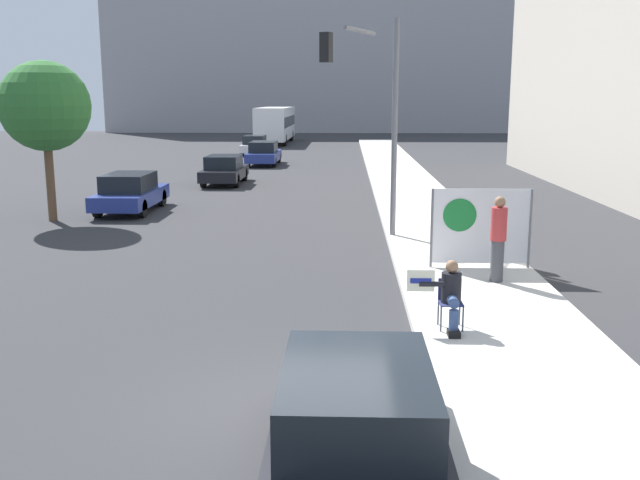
{
  "coord_description": "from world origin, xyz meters",
  "views": [
    {
      "loc": [
        0.66,
        -8.65,
        4.05
      ],
      "look_at": [
        0.11,
        6.04,
        1.12
      ],
      "focal_mm": 40.0,
      "sensor_mm": 36.0,
      "label": 1
    }
  ],
  "objects": [
    {
      "name": "car_on_road_far_lane",
      "position": [
        -5.97,
        43.01,
        0.7
      ],
      "size": [
        1.7,
        4.44,
        1.4
      ],
      "color": "silver",
      "rests_on": "ground_plane"
    },
    {
      "name": "car_on_road_distant",
      "position": [
        -4.41,
        35.03,
        0.72
      ],
      "size": [
        1.78,
        4.72,
        1.45
      ],
      "color": "navy",
      "rests_on": "ground_plane"
    },
    {
      "name": "jogger_on_sidewalk",
      "position": [
        3.92,
        6.41,
        1.11
      ],
      "size": [
        0.34,
        0.34,
        1.85
      ],
      "rotation": [
        0.0,
        0.0,
        2.82
      ],
      "color": "#424247",
      "rests_on": "sidewalk_curb"
    },
    {
      "name": "street_tree_near_curb",
      "position": [
        -9.17,
        14.58,
        3.77
      ],
      "size": [
        2.93,
        2.93,
        5.26
      ],
      "color": "brown",
      "rests_on": "ground_plane"
    },
    {
      "name": "sidewalk_curb",
      "position": [
        3.43,
        15.0,
        0.08
      ],
      "size": [
        3.18,
        90.0,
        0.16
      ],
      "primitive_type": "cube",
      "color": "beige",
      "rests_on": "ground_plane"
    },
    {
      "name": "parked_car_curbside",
      "position": [
        0.78,
        -1.84,
        0.71
      ],
      "size": [
        1.75,
        4.33,
        1.43
      ],
      "color": "black",
      "rests_on": "ground_plane"
    },
    {
      "name": "pedestrian_behind",
      "position": [
        4.49,
        8.9,
        1.02
      ],
      "size": [
        0.34,
        0.34,
        1.69
      ],
      "rotation": [
        0.0,
        0.0,
        1.59
      ],
      "color": "#756651",
      "rests_on": "sidewalk_curb"
    },
    {
      "name": "seated_protester",
      "position": [
        2.44,
        3.1,
        0.8
      ],
      "size": [
        0.97,
        0.77,
        1.2
      ],
      "rotation": [
        0.0,
        0.0,
        -0.43
      ],
      "color": "#474C56",
      "rests_on": "sidewalk_curb"
    },
    {
      "name": "protest_banner",
      "position": [
        3.77,
        7.7,
        1.14
      ],
      "size": [
        2.32,
        0.06,
        1.85
      ],
      "color": "slate",
      "rests_on": "sidewalk_curb"
    },
    {
      "name": "building_backdrop_far",
      "position": [
        -2.0,
        81.81,
        11.46
      ],
      "size": [
        52.0,
        12.0,
        22.92
      ],
      "color": "#99999E",
      "rests_on": "ground_plane"
    },
    {
      "name": "car_on_road_midblock",
      "position": [
        -5.16,
        25.09,
        0.69
      ],
      "size": [
        1.75,
        4.33,
        1.38
      ],
      "color": "black",
      "rests_on": "ground_plane"
    },
    {
      "name": "traffic_light_pole",
      "position": [
        1.31,
        12.02,
        4.17
      ],
      "size": [
        2.24,
        2.01,
        6.05
      ],
      "color": "slate",
      "rests_on": "sidewalk_curb"
    },
    {
      "name": "city_bus_on_road",
      "position": [
        -5.77,
        56.39,
        1.85
      ],
      "size": [
        2.6,
        12.19,
        3.22
      ],
      "color": "silver",
      "rests_on": "ground_plane"
    },
    {
      "name": "car_on_road_nearest",
      "position": [
        -7.13,
        16.59,
        0.7
      ],
      "size": [
        1.76,
        4.3,
        1.4
      ],
      "color": "navy",
      "rests_on": "ground_plane"
    },
    {
      "name": "ground_plane",
      "position": [
        0.0,
        0.0,
        0.0
      ],
      "size": [
        160.0,
        160.0,
        0.0
      ],
      "primitive_type": "plane",
      "color": "#303033"
    }
  ]
}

